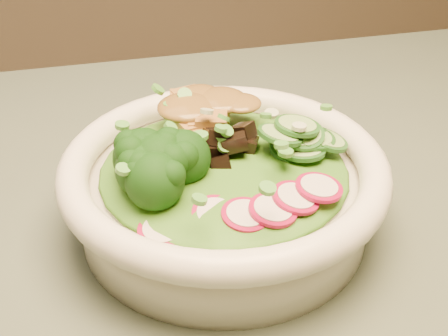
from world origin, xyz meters
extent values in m
cylinder|color=black|center=(0.55, 0.35, 0.36)|extent=(0.06, 0.06, 0.72)
cube|color=#455244|center=(0.00, 0.00, 0.73)|extent=(1.20, 0.80, 0.03)
cylinder|color=white|center=(0.13, 0.03, 0.78)|extent=(0.23, 0.23, 0.05)
torus|color=white|center=(0.13, 0.03, 0.81)|extent=(0.26, 0.26, 0.03)
ellipsoid|color=#1F5C13|center=(0.13, 0.03, 0.81)|extent=(0.20, 0.20, 0.02)
ellipsoid|color=brown|center=(0.12, 0.10, 0.83)|extent=(0.07, 0.05, 0.02)
camera|label=1|loc=(0.03, -0.37, 1.08)|focal=50.00mm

